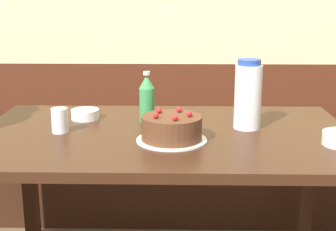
{
  "coord_description": "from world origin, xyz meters",
  "views": [
    {
      "loc": [
        0.05,
        -1.68,
        1.24
      ],
      "look_at": [
        0.01,
        0.05,
        0.79
      ],
      "focal_mm": 50.0,
      "sensor_mm": 36.0,
      "label": 1
    }
  ],
  "objects_px": {
    "birthday_cake": "(172,129)",
    "soju_bottle": "(147,98)",
    "water_pitcher": "(248,95)",
    "bowl_soup_white": "(85,114)",
    "glass_water_tall": "(60,120)",
    "bench_seat": "(169,178)"
  },
  "relations": [
    {
      "from": "glass_water_tall",
      "to": "soju_bottle",
      "type": "bearing_deg",
      "value": 26.79
    },
    {
      "from": "birthday_cake",
      "to": "soju_bottle",
      "type": "height_order",
      "value": "soju_bottle"
    },
    {
      "from": "water_pitcher",
      "to": "soju_bottle",
      "type": "height_order",
      "value": "water_pitcher"
    },
    {
      "from": "bowl_soup_white",
      "to": "glass_water_tall",
      "type": "distance_m",
      "value": 0.21
    },
    {
      "from": "water_pitcher",
      "to": "glass_water_tall",
      "type": "xyz_separation_m",
      "value": [
        -0.7,
        -0.07,
        -0.08
      ]
    },
    {
      "from": "water_pitcher",
      "to": "glass_water_tall",
      "type": "height_order",
      "value": "water_pitcher"
    },
    {
      "from": "birthday_cake",
      "to": "water_pitcher",
      "type": "xyz_separation_m",
      "value": [
        0.29,
        0.17,
        0.09
      ]
    },
    {
      "from": "soju_bottle",
      "to": "birthday_cake",
      "type": "bearing_deg",
      "value": -67.95
    },
    {
      "from": "bench_seat",
      "to": "water_pitcher",
      "type": "distance_m",
      "value": 1.06
    },
    {
      "from": "soju_bottle",
      "to": "glass_water_tall",
      "type": "xyz_separation_m",
      "value": [
        -0.31,
        -0.16,
        -0.05
      ]
    },
    {
      "from": "bowl_soup_white",
      "to": "water_pitcher",
      "type": "bearing_deg",
      "value": -10.7
    },
    {
      "from": "water_pitcher",
      "to": "glass_water_tall",
      "type": "distance_m",
      "value": 0.71
    },
    {
      "from": "birthday_cake",
      "to": "glass_water_tall",
      "type": "xyz_separation_m",
      "value": [
        -0.42,
        0.1,
        0.0
      ]
    },
    {
      "from": "bowl_soup_white",
      "to": "glass_water_tall",
      "type": "relative_size",
      "value": 1.25
    },
    {
      "from": "water_pitcher",
      "to": "bowl_soup_white",
      "type": "relative_size",
      "value": 2.3
    },
    {
      "from": "bench_seat",
      "to": "bowl_soup_white",
      "type": "distance_m",
      "value": 0.91
    },
    {
      "from": "bowl_soup_white",
      "to": "bench_seat",
      "type": "bearing_deg",
      "value": 62.88
    },
    {
      "from": "bowl_soup_white",
      "to": "glass_water_tall",
      "type": "bearing_deg",
      "value": -105.72
    },
    {
      "from": "water_pitcher",
      "to": "soju_bottle",
      "type": "relative_size",
      "value": 1.29
    },
    {
      "from": "bench_seat",
      "to": "soju_bottle",
      "type": "distance_m",
      "value": 0.93
    },
    {
      "from": "birthday_cake",
      "to": "glass_water_tall",
      "type": "relative_size",
      "value": 2.69
    },
    {
      "from": "birthday_cake",
      "to": "bowl_soup_white",
      "type": "distance_m",
      "value": 0.46
    }
  ]
}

